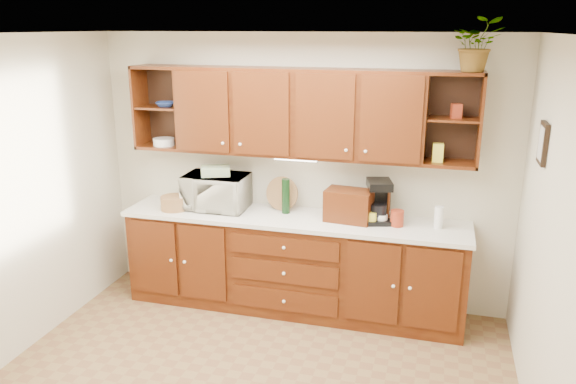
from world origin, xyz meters
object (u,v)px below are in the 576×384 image
Objects in this scene: coffee_maker at (379,201)px; potted_plant at (477,44)px; microwave at (216,192)px; bread_box at (349,205)px.

potted_plant is (0.72, 0.01, 1.38)m from coffee_maker.
coffee_maker is at bearing -178.85° from potted_plant.
bread_box is at bearing -1.66° from microwave.
microwave reaches higher than bread_box.
coffee_maker is at bearing 0.65° from microwave.
microwave is 1.55× the size of coffee_maker.
microwave is at bearing -174.38° from bread_box.
bread_box is 1.73m from potted_plant.
microwave is 1.30m from bread_box.
coffee_maker is (1.56, 0.04, 0.02)m from microwave.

